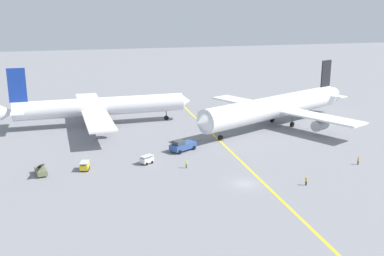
% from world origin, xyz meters
% --- Properties ---
extents(ground_plane, '(600.00, 600.00, 0.00)m').
position_xyz_m(ground_plane, '(0.00, 0.00, 0.00)').
color(ground_plane, gray).
extents(taxiway_stripe, '(9.03, 119.73, 0.01)m').
position_xyz_m(taxiway_stripe, '(4.07, 10.00, 0.00)').
color(taxiway_stripe, yellow).
rests_on(taxiway_stripe, ground).
extents(airliner_at_gate_left, '(50.44, 48.54, 16.23)m').
position_xyz_m(airliner_at_gate_left, '(-20.40, 50.90, 5.00)').
color(airliner_at_gate_left, silver).
rests_on(airliner_at_gate_left, ground).
extents(airliner_being_pushed, '(52.94, 45.57, 16.09)m').
position_xyz_m(airliner_being_pushed, '(24.33, 35.48, 5.27)').
color(airliner_being_pushed, white).
rests_on(airliner_being_pushed, ground).
extents(pushback_tug, '(8.87, 5.69, 2.91)m').
position_xyz_m(pushback_tug, '(-5.43, 21.98, 1.24)').
color(pushback_tug, '#2D4C8C').
rests_on(pushback_tug, ground).
extents(gse_baggage_cart_near_cluster, '(2.20, 3.03, 1.71)m').
position_xyz_m(gse_baggage_cart_near_cluster, '(-27.00, 15.76, 0.86)').
color(gse_baggage_cart_near_cluster, gold).
rests_on(gse_baggage_cart_near_cluster, ground).
extents(gse_baggage_cart_trailing, '(3.15, 2.76, 1.71)m').
position_xyz_m(gse_baggage_cart_trailing, '(-14.67, 15.93, 0.86)').
color(gse_baggage_cart_trailing, silver).
rests_on(gse_baggage_cart_trailing, ground).
extents(gse_belt_loader_portside, '(2.48, 5.06, 3.02)m').
position_xyz_m(gse_belt_loader_portside, '(-35.10, 15.54, 0.83)').
color(gse_belt_loader_portside, '#666B4C').
rests_on(gse_belt_loader_portside, ground).
extents(ground_crew_wing_walker_right, '(0.36, 0.36, 1.60)m').
position_xyz_m(ground_crew_wing_walker_right, '(-7.74, 11.04, 0.83)').
color(ground_crew_wing_walker_right, '#4C4C51').
rests_on(ground_crew_wing_walker_right, ground).
extents(ground_crew_ramp_agent_by_cones, '(0.36, 0.50, 1.56)m').
position_xyz_m(ground_crew_ramp_agent_by_cones, '(10.06, -3.86, 0.80)').
color(ground_crew_ramp_agent_by_cones, black).
rests_on(ground_crew_ramp_agent_by_cones, ground).
extents(ground_crew_marshaller_foreground, '(0.36, 0.36, 1.56)m').
position_xyz_m(ground_crew_marshaller_foreground, '(26.00, 2.74, 0.80)').
color(ground_crew_marshaller_foreground, '#2D3351').
rests_on(ground_crew_marshaller_foreground, ground).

